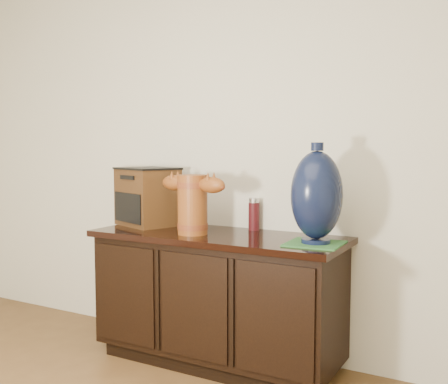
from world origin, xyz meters
The scene contains 6 objects.
sideboard centered at (0.00, 2.23, 0.39)m, with size 1.46×0.56×0.75m.
terracotta_vessel centered at (-0.11, 2.14, 0.94)m, with size 0.48×0.20×0.34m.
tv_radio centered at (-0.55, 2.30, 0.94)m, with size 0.44×0.40×0.36m.
green_mat centered at (0.59, 2.18, 0.76)m, with size 0.27×0.27×0.01m, color #2C622C.
lamp_base centered at (0.60, 2.18, 1.00)m, with size 0.27×0.27×0.50m.
spray_can centered at (0.12, 2.45, 0.85)m, with size 0.07×0.07×0.19m.
Camera 1 is at (1.47, -0.32, 1.24)m, focal length 42.00 mm.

